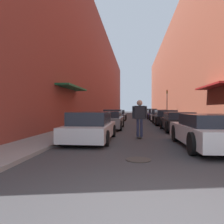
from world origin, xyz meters
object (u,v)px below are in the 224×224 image
object	(u,v)px
parked_car_right_4	(154,114)
parked_car_right_2	(165,117)
manhole_cover	(138,160)
parked_car_left_1	(109,120)
parked_car_left_0	(91,127)
parked_car_right_1	(178,122)
skateboarder	(140,115)
parked_car_left_3	(118,115)
parked_car_right_5	(151,113)
parked_car_left_2	(113,117)
parked_car_right_3	(159,115)
parked_car_right_0	(209,131)
traffic_light	(167,101)

from	to	relation	value
parked_car_right_4	parked_car_right_2	bearing A→B (deg)	-89.74
manhole_cover	parked_car_left_1	bearing A→B (deg)	101.69
parked_car_left_0	parked_car_left_1	bearing A→B (deg)	88.84
parked_car_right_1	skateboarder	size ratio (longest dim) A/B	2.35
skateboarder	parked_car_left_1	bearing A→B (deg)	113.14
parked_car_left_3	manhole_cover	world-z (taller)	parked_car_left_3
parked_car_left_1	parked_car_right_2	distance (m)	6.18
parked_car_right_5	manhole_cover	distance (m)	29.11
parked_car_left_2	parked_car_right_3	world-z (taller)	parked_car_left_2
parked_car_left_1	parked_car_right_1	xyz separation A→B (m)	(4.55, -1.16, -0.00)
parked_car_left_0	parked_car_left_3	xyz separation A→B (m)	(-0.08, 16.66, -0.00)
parked_car_left_1	parked_car_left_2	world-z (taller)	parked_car_left_2
parked_car_right_1	skateboarder	xyz separation A→B (m)	(-2.50, -3.62, 0.53)
parked_car_left_3	parked_car_right_5	bearing A→B (deg)	62.78
parked_car_left_2	manhole_cover	size ratio (longest dim) A/B	5.83
parked_car_left_0	parked_car_right_0	size ratio (longest dim) A/B	0.95
parked_car_left_1	parked_car_right_4	bearing A→B (deg)	72.98
parked_car_right_0	parked_car_left_0	bearing A→B (deg)	164.53
parked_car_right_1	parked_car_left_3	bearing A→B (deg)	111.59
parked_car_right_1	parked_car_left_0	bearing A→B (deg)	-134.97
parked_car_right_0	skateboarder	xyz separation A→B (m)	(-2.43, 2.32, 0.52)
parked_car_left_0	parked_car_right_2	size ratio (longest dim) A/B	0.93
traffic_light	parked_car_right_4	bearing A→B (deg)	141.14
parked_car_right_5	parked_car_left_1	bearing A→B (deg)	-102.56
parked_car_left_0	parked_car_right_0	distance (m)	4.76
parked_car_left_0	parked_car_left_1	world-z (taller)	parked_car_left_0
parked_car_left_0	parked_car_right_2	bearing A→B (deg)	65.44
parked_car_right_5	manhole_cover	size ratio (longest dim) A/B	5.82
manhole_cover	traffic_light	world-z (taller)	traffic_light
parked_car_left_3	parked_car_right_2	bearing A→B (deg)	-54.55
traffic_light	parked_car_right_5	bearing A→B (deg)	103.44
parked_car_left_2	manhole_cover	world-z (taller)	parked_car_left_2
parked_car_right_5	traffic_light	bearing A→B (deg)	-76.56
parked_car_right_0	skateboarder	world-z (taller)	skateboarder
manhole_cover	traffic_light	distance (m)	23.00
skateboarder	manhole_cover	distance (m)	4.59
parked_car_right_0	parked_car_right_2	world-z (taller)	parked_car_right_2
parked_car_left_0	parked_car_right_4	world-z (taller)	parked_car_left_0
parked_car_left_1	parked_car_left_2	distance (m)	5.22
manhole_cover	skateboarder	bearing A→B (deg)	88.29
parked_car_left_1	traffic_light	xyz separation A→B (m)	(5.95, 13.28, 1.78)
parked_car_left_1	manhole_cover	bearing A→B (deg)	-78.31
parked_car_right_2	traffic_light	world-z (taller)	traffic_light
parked_car_right_3	skateboarder	distance (m)	14.90
parked_car_right_2	parked_car_right_0	bearing A→B (deg)	-90.07
parked_car_left_0	parked_car_left_3	world-z (taller)	parked_car_left_0
traffic_light	manhole_cover	bearing A→B (deg)	-100.18
parked_car_right_3	parked_car_right_4	distance (m)	4.61
parked_car_right_2	parked_car_right_3	distance (m)	5.65
parked_car_right_1	parked_car_right_5	size ratio (longest dim) A/B	1.06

